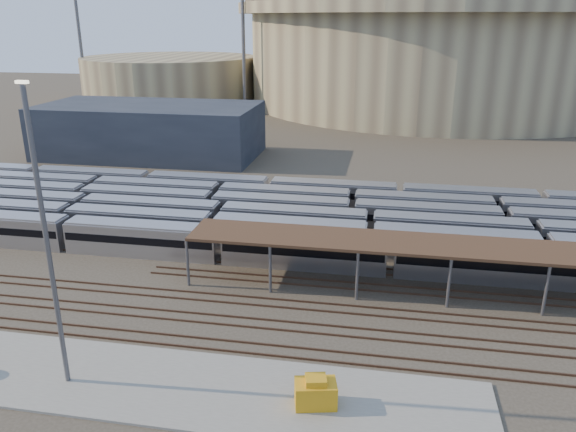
# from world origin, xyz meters

# --- Properties ---
(ground) EXTENTS (420.00, 420.00, 0.00)m
(ground) POSITION_xyz_m (0.00, 0.00, 0.00)
(ground) COLOR #383026
(ground) RESTS_ON ground
(apron) EXTENTS (50.00, 9.00, 0.20)m
(apron) POSITION_xyz_m (-5.00, -15.00, 0.10)
(apron) COLOR gray
(apron) RESTS_ON ground
(subway_trains) EXTENTS (128.43, 23.90, 3.60)m
(subway_trains) POSITION_xyz_m (3.64, 18.50, 1.80)
(subway_trains) COLOR #A2A1A6
(subway_trains) RESTS_ON ground
(inspection_shed) EXTENTS (60.30, 6.00, 5.30)m
(inspection_shed) POSITION_xyz_m (22.00, 4.00, 4.98)
(inspection_shed) COLOR #56565B
(inspection_shed) RESTS_ON ground
(empty_tracks) EXTENTS (170.00, 9.62, 0.18)m
(empty_tracks) POSITION_xyz_m (0.00, -5.00, 0.09)
(empty_tracks) COLOR #4C3323
(empty_tracks) RESTS_ON ground
(stadium) EXTENTS (124.00, 124.00, 32.50)m
(stadium) POSITION_xyz_m (25.00, 140.00, 16.47)
(stadium) COLOR #9B9169
(stadium) RESTS_ON ground
(secondary_arena) EXTENTS (56.00, 56.00, 14.00)m
(secondary_arena) POSITION_xyz_m (-60.00, 130.00, 7.00)
(secondary_arena) COLOR #9B9169
(secondary_arena) RESTS_ON ground
(service_building) EXTENTS (42.00, 20.00, 10.00)m
(service_building) POSITION_xyz_m (-35.00, 55.00, 5.00)
(service_building) COLOR #1E232D
(service_building) RESTS_ON ground
(floodlight_0) EXTENTS (4.00, 1.00, 38.40)m
(floodlight_0) POSITION_xyz_m (-30.00, 110.00, 20.65)
(floodlight_0) COLOR #56565B
(floodlight_0) RESTS_ON ground
(floodlight_1) EXTENTS (4.00, 1.00, 38.40)m
(floodlight_1) POSITION_xyz_m (-85.00, 120.00, 20.65)
(floodlight_1) COLOR #56565B
(floodlight_1) RESTS_ON ground
(floodlight_3) EXTENTS (4.00, 1.00, 38.40)m
(floodlight_3) POSITION_xyz_m (-10.00, 160.00, 20.65)
(floodlight_3) COLOR #56565B
(floodlight_3) RESTS_ON ground
(yard_light_pole) EXTENTS (0.81, 0.36, 22.11)m
(yard_light_pole) POSITION_xyz_m (-11.37, -15.87, 11.34)
(yard_light_pole) COLOR #56565B
(yard_light_pole) RESTS_ON apron
(yellow_equipment) EXTENTS (3.24, 2.42, 1.82)m
(yellow_equipment) POSITION_xyz_m (7.36, -15.32, 1.11)
(yellow_equipment) COLOR #C98B12
(yellow_equipment) RESTS_ON apron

